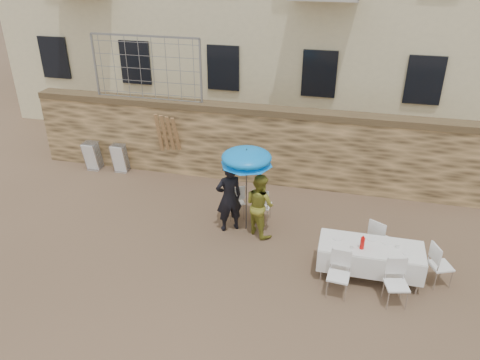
% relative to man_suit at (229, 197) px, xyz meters
% --- Properties ---
extents(ground, '(80.00, 80.00, 0.00)m').
position_rel_man_suit_xyz_m(ground, '(-0.12, -2.23, -0.89)').
color(ground, brown).
rests_on(ground, ground).
extents(stone_wall, '(13.00, 0.50, 2.20)m').
position_rel_man_suit_xyz_m(stone_wall, '(-0.12, 2.77, 0.21)').
color(stone_wall, olive).
rests_on(stone_wall, ground).
extents(chain_link_fence, '(3.20, 0.06, 1.80)m').
position_rel_man_suit_xyz_m(chain_link_fence, '(-3.12, 2.77, 2.21)').
color(chain_link_fence, gray).
rests_on(chain_link_fence, stone_wall).
extents(man_suit, '(0.77, 0.71, 1.77)m').
position_rel_man_suit_xyz_m(man_suit, '(0.00, 0.00, 0.00)').
color(man_suit, black).
rests_on(man_suit, ground).
extents(woman_dress, '(0.97, 0.94, 1.57)m').
position_rel_man_suit_xyz_m(woman_dress, '(0.75, 0.00, -0.10)').
color(woman_dress, gold).
rests_on(woman_dress, ground).
extents(umbrella, '(1.21, 1.21, 1.98)m').
position_rel_man_suit_xyz_m(umbrella, '(0.40, 0.10, 0.98)').
color(umbrella, '#3F3F44').
rests_on(umbrella, ground).
extents(couple_chair_left, '(0.67, 0.67, 0.96)m').
position_rel_man_suit_xyz_m(couple_chair_left, '(0.00, 0.55, -0.41)').
color(couple_chair_left, white).
rests_on(couple_chair_left, ground).
extents(couple_chair_right, '(0.50, 0.50, 0.96)m').
position_rel_man_suit_xyz_m(couple_chair_right, '(0.70, 0.55, -0.41)').
color(couple_chair_right, white).
rests_on(couple_chair_right, ground).
extents(banquet_table, '(2.10, 0.85, 0.78)m').
position_rel_man_suit_xyz_m(banquet_table, '(3.31, -1.05, -0.16)').
color(banquet_table, white).
rests_on(banquet_table, ground).
extents(soda_bottle, '(0.09, 0.09, 0.26)m').
position_rel_man_suit_xyz_m(soda_bottle, '(3.11, -1.20, 0.02)').
color(soda_bottle, red).
rests_on(soda_bottle, banquet_table).
extents(table_chair_front_left, '(0.52, 0.52, 0.96)m').
position_rel_man_suit_xyz_m(table_chair_front_left, '(2.71, -1.80, -0.41)').
color(table_chair_front_left, white).
rests_on(table_chair_front_left, ground).
extents(table_chair_front_right, '(0.58, 0.58, 0.96)m').
position_rel_man_suit_xyz_m(table_chair_front_right, '(3.81, -1.80, -0.41)').
color(table_chair_front_right, white).
rests_on(table_chair_front_right, ground).
extents(table_chair_back, '(0.65, 0.65, 0.96)m').
position_rel_man_suit_xyz_m(table_chair_back, '(3.51, -0.25, -0.41)').
color(table_chair_back, white).
rests_on(table_chair_back, ground).
extents(table_chair_side, '(0.63, 0.63, 0.96)m').
position_rel_man_suit_xyz_m(table_chair_side, '(4.71, -0.95, -0.41)').
color(table_chair_side, white).
rests_on(table_chair_side, ground).
extents(chair_stack_left, '(0.46, 0.47, 0.92)m').
position_rel_man_suit_xyz_m(chair_stack_left, '(-4.93, 2.40, -0.43)').
color(chair_stack_left, white).
rests_on(chair_stack_left, ground).
extents(chair_stack_right, '(0.46, 0.40, 0.92)m').
position_rel_man_suit_xyz_m(chair_stack_right, '(-4.03, 2.40, -0.43)').
color(chair_stack_right, white).
rests_on(chair_stack_right, ground).
extents(wood_planks, '(0.70, 0.20, 2.00)m').
position_rel_man_suit_xyz_m(wood_planks, '(-2.43, 2.47, 0.11)').
color(wood_planks, '#A37749').
rests_on(wood_planks, ground).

